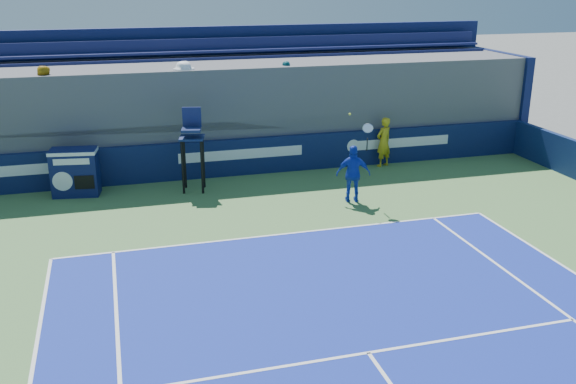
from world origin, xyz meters
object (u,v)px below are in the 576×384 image
object	(u,v)px
match_clock	(75,171)
tennis_player	(353,174)
umpire_chair	(192,141)
ball_person	(384,142)

from	to	relation	value
match_clock	tennis_player	xyz separation A→B (m)	(7.57, -2.71, 0.09)
match_clock	umpire_chair	size ratio (longest dim) A/B	0.57
ball_person	umpire_chair	size ratio (longest dim) A/B	0.67
ball_person	tennis_player	distance (m)	3.81
umpire_chair	tennis_player	xyz separation A→B (m)	(4.20, -2.23, -0.69)
match_clock	umpire_chair	xyz separation A→B (m)	(3.37, -0.48, 0.79)
ball_person	match_clock	size ratio (longest dim) A/B	1.18
match_clock	tennis_player	distance (m)	8.04
ball_person	match_clock	bearing A→B (deg)	-20.82
ball_person	tennis_player	bearing A→B (deg)	30.65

